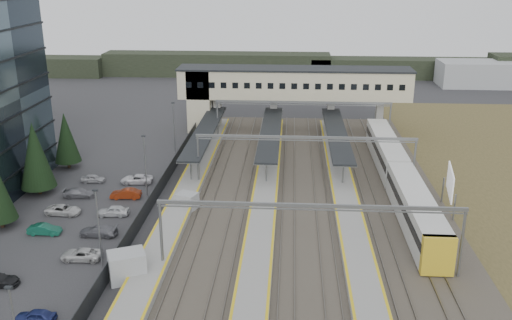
# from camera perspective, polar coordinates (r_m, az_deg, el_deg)

# --- Properties ---
(ground) EXTENTS (220.00, 220.00, 0.00)m
(ground) POSITION_cam_1_polar(r_m,az_deg,el_deg) (63.49, -5.93, -7.23)
(ground) COLOR #2B2B2D
(ground) RESTS_ON ground
(car_park) EXTENTS (10.41, 44.62, 1.27)m
(car_park) POSITION_cam_1_polar(r_m,az_deg,el_deg) (63.08, -18.72, -7.78)
(car_park) COLOR maroon
(car_park) RESTS_ON ground
(lampposts) EXTENTS (0.50, 53.25, 8.07)m
(lampposts) POSITION_cam_1_polar(r_m,az_deg,el_deg) (64.63, -12.90, -2.94)
(lampposts) COLOR slate
(lampposts) RESTS_ON ground
(fence) EXTENTS (0.08, 90.00, 2.00)m
(fence) POSITION_cam_1_polar(r_m,az_deg,el_deg) (68.83, -10.64, -4.42)
(fence) COLOR #26282B
(fence) RESTS_ON ground
(relay_cabin_near) EXTENTS (4.01, 3.57, 2.76)m
(relay_cabin_near) POSITION_cam_1_polar(r_m,az_deg,el_deg) (55.09, -12.77, -10.31)
(relay_cabin_near) COLOR #999D9E
(relay_cabin_near) RESTS_ON ground
(relay_cabin_far) EXTENTS (2.85, 2.64, 2.12)m
(relay_cabin_far) POSITION_cam_1_polar(r_m,az_deg,el_deg) (68.86, -6.90, -4.16)
(relay_cabin_far) COLOR #999D9E
(relay_cabin_far) RESTS_ON ground
(rail_corridor) EXTENTS (34.00, 90.00, 0.92)m
(rail_corridor) POSITION_cam_1_polar(r_m,az_deg,el_deg) (67.09, 2.69, -5.39)
(rail_corridor) COLOR #39342B
(rail_corridor) RESTS_ON ground
(canopies) EXTENTS (23.10, 30.00, 3.28)m
(canopies) POSITION_cam_1_polar(r_m,az_deg,el_deg) (86.61, 1.45, 2.82)
(canopies) COLOR black
(canopies) RESTS_ON ground
(footbridge) EXTENTS (40.40, 6.40, 11.20)m
(footbridge) POSITION_cam_1_polar(r_m,az_deg,el_deg) (100.22, 2.22, 7.37)
(footbridge) COLOR #BFB996
(footbridge) RESTS_ON ground
(gantries) EXTENTS (28.40, 62.28, 7.17)m
(gantries) POSITION_cam_1_polar(r_m,az_deg,el_deg) (63.11, 5.15, -1.44)
(gantries) COLOR slate
(gantries) RESTS_ON ground
(train) EXTENTS (3.10, 43.17, 3.91)m
(train) POSITION_cam_1_polar(r_m,az_deg,el_deg) (75.07, 14.09, -1.68)
(train) COLOR silver
(train) RESTS_ON ground
(billboard) EXTENTS (1.19, 6.27, 5.44)m
(billboard) POSITION_cam_1_polar(r_m,az_deg,el_deg) (70.47, 18.84, -2.23)
(billboard) COLOR slate
(billboard) RESTS_ON ground
(treeline_far) EXTENTS (170.00, 19.00, 7.00)m
(treeline_far) POSITION_cam_1_polar(r_m,az_deg,el_deg) (151.17, 8.91, 9.12)
(treeline_far) COLOR black
(treeline_far) RESTS_ON ground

